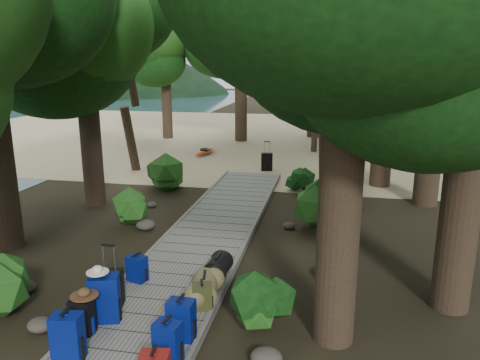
% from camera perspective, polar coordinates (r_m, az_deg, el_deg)
% --- Properties ---
extents(ground, '(120.00, 120.00, 0.00)m').
position_cam_1_polar(ground, '(10.56, -4.83, -8.50)').
color(ground, black).
rests_on(ground, ground).
extents(sand_beach, '(40.00, 22.00, 0.02)m').
position_cam_1_polar(sand_beach, '(25.81, 4.98, 5.23)').
color(sand_beach, tan).
rests_on(sand_beach, ground).
extents(distant_hill, '(32.00, 16.00, 12.00)m').
position_cam_1_polar(distant_hill, '(71.64, -25.85, 9.71)').
color(distant_hill, black).
rests_on(distant_hill, ground).
extents(boardwalk, '(2.00, 12.00, 0.12)m').
position_cam_1_polar(boardwalk, '(11.43, -3.46, -6.32)').
color(boardwalk, gray).
rests_on(boardwalk, ground).
extents(backpack_left_a, '(0.43, 0.33, 0.75)m').
position_cam_1_polar(backpack_left_a, '(7.06, -20.29, -17.30)').
color(backpack_left_a, navy).
rests_on(backpack_left_a, boardwalk).
extents(backpack_left_b, '(0.34, 0.24, 0.62)m').
position_cam_1_polar(backpack_left_b, '(7.61, -18.70, -15.28)').
color(backpack_left_b, black).
rests_on(backpack_left_b, boardwalk).
extents(backpack_left_c, '(0.53, 0.44, 0.83)m').
position_cam_1_polar(backpack_left_c, '(7.81, -16.17, -13.39)').
color(backpack_left_c, navy).
rests_on(backpack_left_c, boardwalk).
extents(backpack_left_d, '(0.41, 0.35, 0.53)m').
position_cam_1_polar(backpack_left_d, '(9.01, -12.45, -10.33)').
color(backpack_left_d, navy).
rests_on(backpack_left_d, boardwalk).
extents(backpack_right_b, '(0.40, 0.31, 0.65)m').
position_cam_1_polar(backpack_right_b, '(6.72, -8.78, -18.73)').
color(backpack_right_b, navy).
rests_on(backpack_right_b, boardwalk).
extents(backpack_right_c, '(0.40, 0.29, 0.66)m').
position_cam_1_polar(backpack_right_c, '(7.17, -7.19, -16.31)').
color(backpack_right_c, navy).
rests_on(backpack_right_c, boardwalk).
extents(backpack_right_d, '(0.38, 0.32, 0.49)m').
position_cam_1_polar(backpack_right_d, '(7.91, -4.64, -13.83)').
color(backpack_right_d, '#3A3C17').
rests_on(backpack_right_d, boardwalk).
extents(duffel_right_khaki, '(0.56, 0.73, 0.44)m').
position_cam_1_polar(duffel_right_khaki, '(8.21, -4.32, -12.92)').
color(duffel_right_khaki, brown).
rests_on(duffel_right_khaki, boardwalk).
extents(duffel_right_black, '(0.46, 0.67, 0.40)m').
position_cam_1_polar(duffel_right_black, '(8.99, -2.65, -10.50)').
color(duffel_right_black, black).
rests_on(duffel_right_black, boardwalk).
extents(suitcase_on_boardwalk, '(0.43, 0.29, 0.62)m').
position_cam_1_polar(suitcase_on_boardwalk, '(8.29, -15.44, -12.47)').
color(suitcase_on_boardwalk, black).
rests_on(suitcase_on_boardwalk, boardwalk).
extents(lone_suitcase_on_sand, '(0.46, 0.32, 0.66)m').
position_cam_1_polar(lone_suitcase_on_sand, '(17.83, 3.29, 2.24)').
color(lone_suitcase_on_sand, black).
rests_on(lone_suitcase_on_sand, sand_beach).
extents(hat_brown, '(0.41, 0.41, 0.12)m').
position_cam_1_polar(hat_brown, '(7.43, -18.48, -12.81)').
color(hat_brown, '#51351E').
rests_on(hat_brown, backpack_left_b).
extents(hat_white, '(0.35, 0.35, 0.12)m').
position_cam_1_polar(hat_white, '(7.58, -17.00, -10.32)').
color(hat_white, silver).
rests_on(hat_white, backpack_left_c).
extents(kayak, '(1.48, 3.52, 0.34)m').
position_cam_1_polar(kayak, '(20.91, -4.27, 3.58)').
color(kayak, '#BC3410').
rests_on(kayak, sand_beach).
extents(sun_lounger, '(1.25, 1.86, 0.57)m').
position_cam_1_polar(sun_lounger, '(19.55, 12.28, 2.88)').
color(sun_lounger, silver).
rests_on(sun_lounger, sand_beach).
extents(tree_right_a, '(5.21, 5.21, 8.69)m').
position_cam_1_polar(tree_right_a, '(6.45, 13.15, 16.19)').
color(tree_right_a, black).
rests_on(tree_right_a, ground).
extents(tree_right_c, '(5.21, 5.21, 9.02)m').
position_cam_1_polar(tree_right_c, '(10.78, 13.80, 16.17)').
color(tree_right_c, black).
rests_on(tree_right_c, ground).
extents(tree_right_d, '(5.46, 5.46, 10.01)m').
position_cam_1_polar(tree_right_d, '(14.23, 23.46, 16.92)').
color(tree_right_d, black).
rests_on(tree_right_d, ground).
extents(tree_right_e, '(5.41, 5.41, 9.74)m').
position_cam_1_polar(tree_right_e, '(15.93, 17.91, 16.50)').
color(tree_right_e, black).
rests_on(tree_right_e, ground).
extents(tree_right_f, '(6.03, 6.03, 10.78)m').
position_cam_1_polar(tree_right_f, '(19.46, 21.91, 17.21)').
color(tree_right_f, black).
rests_on(tree_right_f, ground).
extents(tree_left_c, '(4.79, 4.79, 8.33)m').
position_cam_1_polar(tree_left_c, '(13.76, -18.46, 13.96)').
color(tree_left_c, black).
rests_on(tree_left_c, ground).
extents(tree_back_a, '(5.20, 5.20, 8.99)m').
position_cam_1_polar(tree_back_a, '(24.23, 0.13, 15.34)').
color(tree_back_a, black).
rests_on(tree_back_a, ground).
extents(tree_back_b, '(6.02, 6.02, 10.75)m').
position_cam_1_polar(tree_back_b, '(25.90, 9.43, 17.04)').
color(tree_back_b, black).
rests_on(tree_back_b, ground).
extents(tree_back_c, '(4.82, 4.82, 8.68)m').
position_cam_1_polar(tree_back_c, '(25.27, 16.50, 14.38)').
color(tree_back_c, black).
rests_on(tree_back_c, ground).
extents(tree_back_d, '(4.57, 4.57, 7.62)m').
position_cam_1_polar(tree_back_d, '(25.41, -9.09, 13.57)').
color(tree_back_d, black).
rests_on(tree_back_d, ground).
extents(palm_right_a, '(4.39, 4.39, 7.48)m').
position_cam_1_polar(palm_right_a, '(15.15, 11.38, 12.77)').
color(palm_right_a, '#113D11').
rests_on(palm_right_a, ground).
extents(palm_right_b, '(4.36, 4.36, 8.43)m').
position_cam_1_polar(palm_right_b, '(20.64, 17.01, 14.11)').
color(palm_right_b, '#113D11').
rests_on(palm_right_b, ground).
extents(palm_right_c, '(3.86, 3.86, 6.15)m').
position_cam_1_polar(palm_right_c, '(21.73, 9.89, 11.48)').
color(palm_right_c, '#113D11').
rests_on(palm_right_c, ground).
extents(palm_left_a, '(4.63, 4.63, 7.36)m').
position_cam_1_polar(palm_left_a, '(18.00, -14.04, 12.64)').
color(palm_left_a, '#113D11').
rests_on(palm_left_a, ground).
extents(rock_left_a, '(0.40, 0.36, 0.22)m').
position_cam_1_polar(rock_left_a, '(8.22, -23.17, -15.91)').
color(rock_left_a, '#4C473F').
rests_on(rock_left_a, ground).
extents(rock_left_b, '(0.36, 0.33, 0.20)m').
position_cam_1_polar(rock_left_b, '(9.55, -24.58, -11.77)').
color(rock_left_b, '#4C473F').
rests_on(rock_left_b, ground).
extents(rock_left_c, '(0.48, 0.43, 0.26)m').
position_cam_1_polar(rock_left_c, '(11.90, -11.46, -5.39)').
color(rock_left_c, '#4C473F').
rests_on(rock_left_c, ground).
extents(rock_left_d, '(0.28, 0.25, 0.15)m').
position_cam_1_polar(rock_left_d, '(13.68, -10.69, -2.97)').
color(rock_left_d, '#4C473F').
rests_on(rock_left_d, ground).
extents(rock_right_a, '(0.45, 0.40, 0.25)m').
position_cam_1_polar(rock_right_a, '(6.91, 3.22, -20.78)').
color(rock_right_a, '#4C473F').
rests_on(rock_right_a, ground).
extents(rock_right_b, '(0.51, 0.46, 0.28)m').
position_cam_1_polar(rock_right_b, '(9.33, 10.71, -11.01)').
color(rock_right_b, '#4C473F').
rests_on(rock_right_b, ground).
extents(rock_right_c, '(0.30, 0.27, 0.17)m').
position_cam_1_polar(rock_right_c, '(11.84, 6.00, -5.53)').
color(rock_right_c, '#4C473F').
rests_on(rock_right_c, ground).
extents(rock_right_d, '(0.59, 0.53, 0.32)m').
position_cam_1_polar(rock_right_d, '(14.21, 10.70, -1.95)').
color(rock_right_d, '#4C473F').
rests_on(rock_right_d, ground).
extents(shrub_left_b, '(1.01, 1.01, 0.91)m').
position_cam_1_polar(shrub_left_b, '(12.27, -13.37, -3.29)').
color(shrub_left_b, '#1D5319').
rests_on(shrub_left_b, ground).
extents(shrub_left_c, '(1.25, 1.25, 1.13)m').
position_cam_1_polar(shrub_left_c, '(15.47, -9.32, 0.99)').
color(shrub_left_c, '#1D5319').
rests_on(shrub_left_c, ground).
extents(shrub_right_a, '(0.98, 0.98, 0.88)m').
position_cam_1_polar(shrub_right_a, '(7.50, 2.80, -14.84)').
color(shrub_right_a, '#1D5319').
rests_on(shrub_right_a, ground).
extents(shrub_right_b, '(1.41, 1.41, 1.26)m').
position_cam_1_polar(shrub_right_b, '(11.76, 10.04, -2.98)').
color(shrub_right_b, '#1D5319').
rests_on(shrub_right_b, ground).
extents(shrub_right_c, '(0.81, 0.81, 0.73)m').
position_cam_1_polar(shrub_right_c, '(15.14, 7.23, -0.00)').
color(shrub_right_c, '#1D5319').
rests_on(shrub_right_c, ground).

